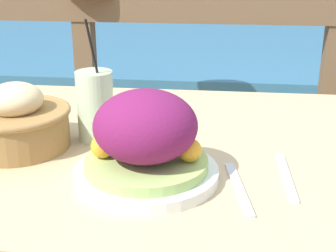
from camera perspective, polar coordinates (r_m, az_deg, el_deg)
The scene contains 8 objects.
patio_table at distance 1.00m, azimuth 2.64°, elevation -8.18°, with size 1.04×0.77×0.75m.
railing_fence at distance 1.75m, azimuth 4.58°, elevation 6.76°, with size 2.80×0.08×0.97m.
sea_backdrop at distance 4.29m, azimuth 5.70°, elevation 9.19°, with size 12.00×4.00×0.52m.
salad_plate at distance 0.78m, azimuth -2.73°, elevation -1.96°, with size 0.25×0.25×0.16m.
drink_glass at distance 0.96m, azimuth -8.84°, elevation 2.45°, with size 0.07×0.07×0.25m.
bread_basket at distance 0.96m, azimuth -17.91°, elevation 0.51°, with size 0.21×0.21×0.13m.
fork at distance 0.78m, azimuth 8.59°, elevation -7.45°, with size 0.05×0.18×0.00m.
knife at distance 0.84m, azimuth 14.19°, elevation -5.95°, with size 0.02×0.18×0.00m.
Camera 1 is at (0.05, -0.87, 1.13)m, focal length 50.00 mm.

